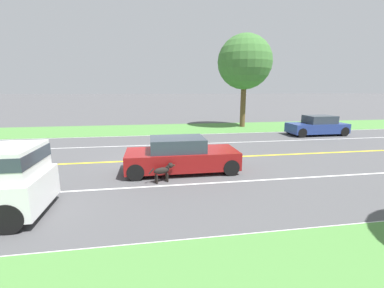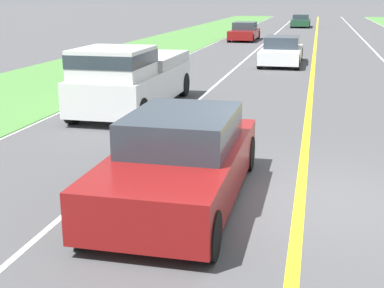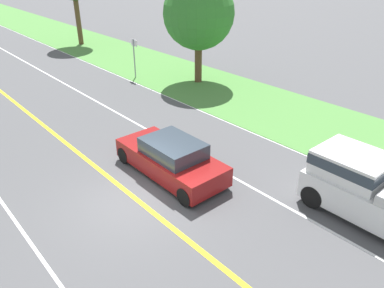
{
  "view_description": "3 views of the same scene",
  "coord_description": "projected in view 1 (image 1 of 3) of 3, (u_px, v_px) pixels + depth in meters",
  "views": [
    {
      "loc": [
        12.2,
        -0.7,
        3.37
      ],
      "look_at": [
        1.79,
        0.99,
        1.13
      ],
      "focal_mm": 24.0,
      "sensor_mm": 36.0,
      "label": 1
    },
    {
      "loc": [
        -0.12,
        8.47,
        3.25
      ],
      "look_at": [
        1.74,
        0.43,
        0.94
      ],
      "focal_mm": 50.0,
      "sensor_mm": 36.0,
      "label": 2
    },
    {
      "loc": [
        -5.43,
        -9.07,
        7.52
      ],
      "look_at": [
        2.59,
        0.1,
        1.2
      ],
      "focal_mm": 35.0,
      "sensor_mm": 36.0,
      "label": 3
    }
  ],
  "objects": [
    {
      "name": "dog",
      "position": [
        164.0,
        170.0,
        9.46
      ],
      "size": [
        0.42,
        1.02,
        0.73
      ],
      "rotation": [
        0.0,
        0.0,
        0.31
      ],
      "color": "black",
      "rests_on": "ground"
    },
    {
      "name": "lane_edge_line_right",
      "position": [
        186.0,
        241.0,
        5.83
      ],
      "size": [
        0.14,
        160.0,
        0.01
      ],
      "primitive_type": "cube",
      "color": "white",
      "rests_on": "ground"
    },
    {
      "name": "grass_verge_left",
      "position": [
        159.0,
        129.0,
        22.24
      ],
      "size": [
        6.0,
        160.0,
        0.03
      ],
      "primitive_type": "cube",
      "color": "#4C843D",
      "rests_on": "ground"
    },
    {
      "name": "lane_dash_same_dir",
      "position": [
        172.0,
        185.0,
        9.21
      ],
      "size": [
        0.1,
        160.0,
        0.01
      ],
      "primitive_type": "cube",
      "color": "white",
      "rests_on": "ground"
    },
    {
      "name": "oncoming_car",
      "position": [
        317.0,
        126.0,
        19.31
      ],
      "size": [
        1.83,
        4.27,
        1.47
      ],
      "rotation": [
        0.0,
        0.0,
        3.14
      ],
      "color": "navy",
      "rests_on": "ground"
    },
    {
      "name": "lane_edge_line_left",
      "position": [
        160.0,
        135.0,
        19.35
      ],
      "size": [
        0.14,
        160.0,
        0.01
      ],
      "primitive_type": "cube",
      "color": "white",
      "rests_on": "ground"
    },
    {
      "name": "ground_plane",
      "position": [
        166.0,
        160.0,
        12.59
      ],
      "size": [
        400.0,
        400.0,
        0.0
      ],
      "primitive_type": "plane",
      "color": "#4C4C4F"
    },
    {
      "name": "lane_dash_oncoming",
      "position": [
        163.0,
        145.0,
        15.97
      ],
      "size": [
        0.1,
        160.0,
        0.01
      ],
      "primitive_type": "cube",
      "color": "white",
      "rests_on": "ground"
    },
    {
      "name": "roadside_tree_left_near",
      "position": [
        245.0,
        62.0,
        22.44
      ],
      "size": [
        4.75,
        4.75,
        8.11
      ],
      "color": "brown",
      "rests_on": "ground"
    },
    {
      "name": "centre_divider_line",
      "position": [
        166.0,
        160.0,
        12.59
      ],
      "size": [
        0.18,
        160.0,
        0.01
      ],
      "primitive_type": "cube",
      "color": "yellow",
      "rests_on": "ground"
    },
    {
      "name": "ego_car",
      "position": [
        181.0,
        156.0,
        10.68
      ],
      "size": [
        1.93,
        4.58,
        1.44
      ],
      "color": "maroon",
      "rests_on": "ground"
    }
  ]
}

